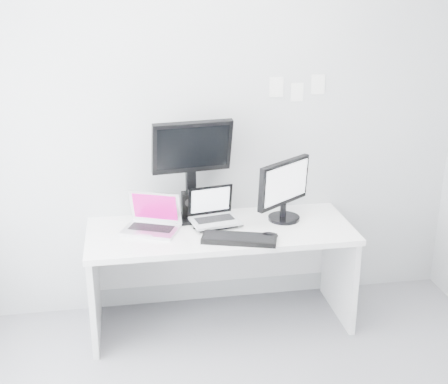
{
  "coord_description": "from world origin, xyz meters",
  "views": [
    {
      "loc": [
        -0.6,
        -2.45,
        2.34
      ],
      "look_at": [
        0.02,
        1.23,
        1.0
      ],
      "focal_mm": 48.12,
      "sensor_mm": 36.0,
      "label": 1
    }
  ],
  "objects": [
    {
      "name": "wall_note_1",
      "position": [
        0.6,
        1.59,
        1.58
      ],
      "size": [
        0.09,
        0.0,
        0.13
      ],
      "primitive_type": "cube",
      "color": "white",
      "rests_on": "back_wall"
    },
    {
      "name": "samsung_monitor",
      "position": [
        0.47,
        1.34,
        0.95
      ],
      "size": [
        0.52,
        0.47,
        0.45
      ],
      "primitive_type": "cube",
      "rotation": [
        0.0,
        0.0,
        0.63
      ],
      "color": "black",
      "rests_on": "desk"
    },
    {
      "name": "speaker",
      "position": [
        -0.19,
        1.48,
        0.82
      ],
      "size": [
        0.11,
        0.11,
        0.19
      ],
      "primitive_type": "cube",
      "rotation": [
        0.0,
        0.0,
        0.16
      ],
      "color": "black",
      "rests_on": "desk"
    },
    {
      "name": "wall_note_2",
      "position": [
        0.75,
        1.59,
        1.63
      ],
      "size": [
        0.1,
        0.0,
        0.14
      ],
      "primitive_type": "cube",
      "color": "white",
      "rests_on": "back_wall"
    },
    {
      "name": "mouse",
      "position": [
        0.29,
        1.04,
        0.75
      ],
      "size": [
        0.14,
        0.11,
        0.04
      ],
      "primitive_type": "ellipsoid",
      "rotation": [
        0.0,
        0.0,
        -0.31
      ],
      "color": "black",
      "rests_on": "desk"
    },
    {
      "name": "keyboard",
      "position": [
        0.09,
        1.03,
        0.75
      ],
      "size": [
        0.51,
        0.31,
        0.03
      ],
      "primitive_type": "cube",
      "rotation": [
        0.0,
        0.0,
        -0.3
      ],
      "color": "black",
      "rests_on": "desk"
    },
    {
      "name": "desk",
      "position": [
        0.0,
        1.25,
        0.36
      ],
      "size": [
        1.8,
        0.7,
        0.73
      ],
      "primitive_type": "cube",
      "color": "white",
      "rests_on": "ground"
    },
    {
      "name": "rear_monitor",
      "position": [
        -0.17,
        1.44,
        1.1
      ],
      "size": [
        0.56,
        0.26,
        0.74
      ],
      "primitive_type": "cube",
      "rotation": [
        0.0,
        0.0,
        0.13
      ],
      "color": "black",
      "rests_on": "desk"
    },
    {
      "name": "back_wall",
      "position": [
        0.0,
        1.6,
        1.35
      ],
      "size": [
        3.6,
        0.0,
        3.6
      ],
      "primitive_type": "plane",
      "rotation": [
        1.57,
        0.0,
        0.0
      ],
      "color": "#B7BABC",
      "rests_on": "ground"
    },
    {
      "name": "macbook",
      "position": [
        -0.47,
        1.28,
        0.86
      ],
      "size": [
        0.44,
        0.39,
        0.27
      ],
      "primitive_type": "cube",
      "rotation": [
        0.0,
        0.0,
        -0.4
      ],
      "color": "silver",
      "rests_on": "desk"
    },
    {
      "name": "wall_note_0",
      "position": [
        0.45,
        1.59,
        1.62
      ],
      "size": [
        0.1,
        0.0,
        0.14
      ],
      "primitive_type": "cube",
      "color": "white",
      "rests_on": "back_wall"
    },
    {
      "name": "dell_laptop",
      "position": [
        -0.03,
        1.31,
        0.86
      ],
      "size": [
        0.36,
        0.3,
        0.27
      ],
      "primitive_type": "cube",
      "rotation": [
        0.0,
        0.0,
        0.18
      ],
      "color": "silver",
      "rests_on": "desk"
    }
  ]
}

